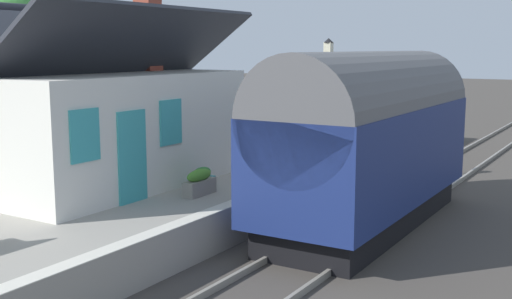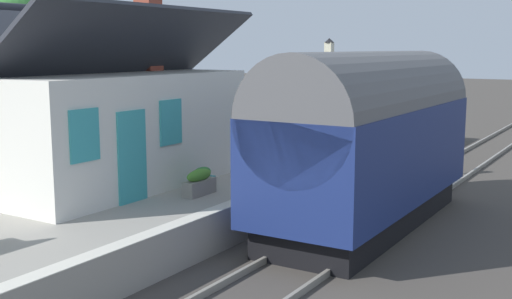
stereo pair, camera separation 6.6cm
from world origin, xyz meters
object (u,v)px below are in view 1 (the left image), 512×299
planter_bench_right (199,183)px  bench_by_lamp (312,133)px  lamp_post_platform (328,75)px  tree_far_right (10,35)px  planter_under_sign (190,135)px  station_sign_board (377,110)px  planter_by_door (202,178)px  station_building (103,123)px  planter_bench_left (368,138)px  train (368,138)px  tree_distant (96,53)px

planter_bench_right → bench_by_lamp: bearing=7.7°
lamp_post_platform → tree_far_right: bearing=94.2°
planter_under_sign → bench_by_lamp: bearing=-51.8°
station_sign_board → tree_far_right: bearing=109.1°
planter_by_door → planter_under_sign: planter_under_sign is taller
bench_by_lamp → planter_by_door: bearing=-174.3°
station_building → planter_bench_left: station_building is taller
lamp_post_platform → tree_far_right: (-1.03, 14.04, 1.37)m
lamp_post_platform → tree_far_right: tree_far_right is taller
station_building → planter_bench_right: (0.08, -3.01, -1.25)m
bench_by_lamp → lamp_post_platform: size_ratio=0.37×
planter_bench_right → planter_under_sign: size_ratio=1.05×
train → planter_bench_right: bearing=129.2°
train → station_building: (-2.71, 6.23, 0.26)m
station_building → planter_under_sign: size_ratio=8.09×
tree_distant → planter_by_door: bearing=-126.3°
planter_bench_right → planter_under_sign: planter_under_sign is taller
planter_bench_left → station_sign_board: station_sign_board is taller
train → planter_under_sign: (3.03, 7.75, -0.82)m
planter_under_sign → station_sign_board: size_ratio=0.59×
planter_bench_right → planter_bench_left: size_ratio=1.20×
bench_by_lamp → tree_distant: 13.04m
station_building → planter_under_sign: 6.04m
station_building → planter_bench_left: size_ratio=9.22×
station_building → tree_distant: (10.49, 10.70, 1.71)m
bench_by_lamp → planter_bench_right: (-8.34, -1.13, -0.18)m
train → tree_far_right: (3.00, 17.02, 2.71)m
planter_by_door → planter_bench_right: bearing=-149.2°
train → station_sign_board: bearing=19.1°
tree_distant → station_sign_board: bearing=-89.3°
planter_by_door → station_sign_board: 10.05m
planter_by_door → tree_distant: (9.80, 13.35, 3.00)m
station_building → planter_bench_right: station_building is taller
tree_far_right → tree_distant: (4.77, -0.09, -0.74)m
train → lamp_post_platform: bearing=36.5°
tree_far_right → planter_under_sign: bearing=-89.8°
planter_bench_left → tree_far_right: size_ratio=0.12×
station_sign_board → tree_distant: (-0.17, 14.17, 2.07)m
planter_under_sign → tree_distant: bearing=62.6°
planter_under_sign → station_sign_board: bearing=-45.5°
lamp_post_platform → planter_bench_left: bearing=-4.8°
bench_by_lamp → station_building: bearing=167.5°
train → tree_far_right: tree_far_right is taller
lamp_post_platform → train: bearing=-143.5°
planter_by_door → tree_far_right: (5.02, 13.44, 3.74)m
station_building → lamp_post_platform: (6.74, -3.24, 1.08)m
train → planter_bench_left: (7.05, 2.73, -1.03)m
station_sign_board → bench_by_lamp: bearing=144.5°
train → lamp_post_platform: 5.19m
planter_by_door → planter_under_sign: bearing=39.6°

